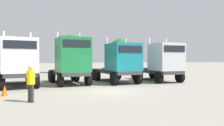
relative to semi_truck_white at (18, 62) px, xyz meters
The scene contains 10 objects.
ground 7.23m from the semi_truck_white, 31.79° to the right, with size 200.00×200.00×0.00m, color gray.
semi_truck_white is the anchor object (origin of this frame).
semi_truck_green 4.00m from the semi_truck_white, ahead, with size 3.19×6.14×4.41m.
semi_truck_teal 8.18m from the semi_truck_white, ahead, with size 3.21×6.59×4.03m.
semi_truck_silver 12.34m from the semi_truck_white, ahead, with size 2.83×6.07×4.12m.
visitor_in_hivis 6.39m from the semi_truck_white, 79.70° to the right, with size 0.54×0.54×1.82m.
traffic_cone_near 4.17m from the semi_truck_white, 95.91° to the right, with size 0.36×0.36×0.61m, color #F2590C.
oak_far_left 16.64m from the semi_truck_white, 93.08° to the left, with size 3.58×3.58×5.31m.
oak_far_centre 16.82m from the semi_truck_white, 69.29° to the left, with size 3.17×3.17×5.76m.
oak_far_right 22.04m from the semi_truck_white, 49.69° to the left, with size 3.76×3.76×5.47m.
Camera 1 is at (-4.30, -14.17, 2.15)m, focal length 35.57 mm.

